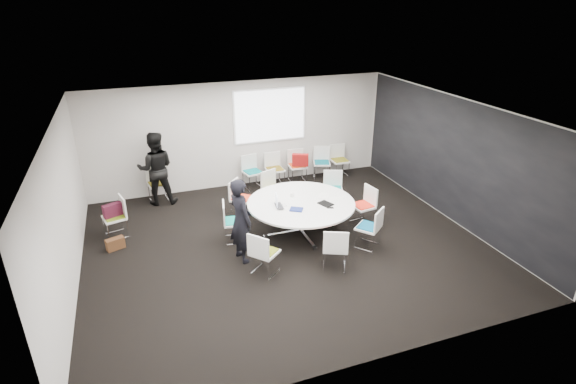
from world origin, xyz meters
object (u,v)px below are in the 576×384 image
object	(u,v)px
chair_person_back	(158,190)
laptop	(281,206)
maroon_bag	(113,210)
chair_ring_d	(242,205)
chair_back_d	(322,168)
person_main	(241,220)
chair_ring_f	(264,261)
chair_back_b	(275,175)
person_back	(156,169)
chair_ring_a	(363,213)
chair_back_c	(297,172)
conference_table	(301,210)
chair_ring_b	(333,196)
chair_back_e	(339,166)
brown_bag	(115,244)
chair_spare_left	(116,224)
chair_back_a	(253,178)
chair_ring_c	(274,195)
chair_ring_h	(368,235)
cup	(292,195)
chair_ring_e	(234,229)
chair_ring_g	(335,255)

from	to	relation	value
chair_person_back	laptop	world-z (taller)	chair_person_back
maroon_bag	chair_ring_d	bearing A→B (deg)	0.26
chair_back_d	person_main	xyz separation A→B (m)	(-3.20, -3.40, 0.58)
chair_person_back	chair_ring_f	bearing A→B (deg)	102.95
chair_back_b	maroon_bag	xyz separation A→B (m)	(-4.12, -1.55, 0.34)
person_back	laptop	size ratio (longest dim) A/B	5.18
chair_ring_a	laptop	distance (m)	1.99
chair_ring_f	chair_back_c	distance (m)	4.60
conference_table	person_back	bearing A→B (deg)	136.61
chair_ring_b	chair_back_e	world-z (taller)	same
laptop	brown_bag	size ratio (longest dim) A/B	0.98
chair_ring_a	person_back	xyz separation A→B (m)	(-4.23, 2.72, 0.64)
chair_back_b	conference_table	bearing A→B (deg)	81.61
chair_spare_left	chair_person_back	world-z (taller)	same
chair_ring_a	laptop	size ratio (longest dim) A/B	2.49
chair_ring_f	chair_back_a	xyz separation A→B (m)	(0.90, 4.01, 0.00)
conference_table	chair_ring_c	distance (m)	1.52
chair_ring_h	maroon_bag	distance (m)	5.39
conference_table	chair_back_e	size ratio (longest dim) A/B	2.62
chair_ring_d	cup	size ratio (longest dim) A/B	9.78
chair_ring_c	chair_back_e	world-z (taller)	same
chair_person_back	cup	xyz separation A→B (m)	(2.69, -2.45, 0.50)
chair_ring_c	person_main	distance (m)	2.56
chair_back_b	chair_ring_a	bearing A→B (deg)	110.03
chair_ring_e	person_main	world-z (taller)	person_main
maroon_bag	chair_ring_g	bearing A→B (deg)	-34.86
conference_table	person_main	bearing A→B (deg)	-157.50
chair_ring_e	chair_back_b	world-z (taller)	same
conference_table	person_back	distance (m)	3.83
chair_ring_h	chair_back_b	world-z (taller)	same
chair_ring_d	chair_ring_h	xyz separation A→B (m)	(2.10, -2.25, 0.00)
chair_ring_d	maroon_bag	world-z (taller)	chair_ring_d
chair_ring_a	maroon_bag	distance (m)	5.44
person_back	chair_back_b	bearing A→B (deg)	-170.45
chair_ring_a	conference_table	bearing A→B (deg)	77.48
chair_back_d	conference_table	bearing A→B (deg)	78.00
laptop	maroon_bag	xyz separation A→B (m)	(-3.34, 1.26, -0.12)
chair_ring_g	chair_back_c	bearing A→B (deg)	103.08
chair_person_back	chair_ring_h	bearing A→B (deg)	127.08
chair_ring_a	maroon_bag	world-z (taller)	chair_ring_a
chair_ring_c	chair_person_back	xyz separation A→B (m)	(-2.64, 1.30, 0.00)
chair_ring_g	person_back	distance (m)	5.08
maroon_bag	chair_person_back	bearing A→B (deg)	56.98
chair_back_a	chair_person_back	xyz separation A→B (m)	(-2.46, 0.02, 0.00)
laptop	chair_ring_a	bearing A→B (deg)	-85.88
chair_back_b	chair_spare_left	bearing A→B (deg)	18.76
chair_ring_a	chair_ring_h	distance (m)	1.01
chair_ring_f	chair_person_back	bearing A→B (deg)	160.73
chair_ring_b	chair_spare_left	world-z (taller)	same
chair_ring_d	chair_ring_h	bearing A→B (deg)	84.45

